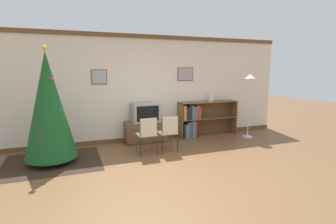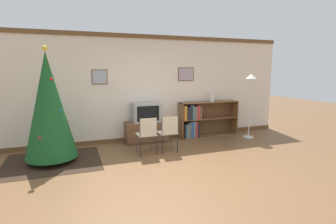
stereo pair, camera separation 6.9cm
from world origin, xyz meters
The scene contains 11 objects.
ground_plane centered at (0.00, 0.00, 0.00)m, with size 24.00×24.00×0.00m, color brown.
wall_back centered at (0.00, 2.60, 1.35)m, with size 8.15×0.11×2.70m.
area_rug centered at (-2.13, 1.53, 0.00)m, with size 1.84×1.60×0.01m.
christmas_tree centered at (-2.13, 1.53, 1.14)m, with size 0.98×0.98×2.27m.
tv_console centered at (0.02, 2.31, 0.27)m, with size 1.05×0.44×0.53m.
television centered at (0.02, 2.31, 0.77)m, with size 0.68×0.43×0.48m.
folding_chair_left centered at (-0.23, 1.33, 0.47)m, with size 0.40×0.40×0.82m.
folding_chair_right centered at (0.26, 1.33, 0.47)m, with size 0.40×0.40×0.82m.
bookshelf centered at (1.51, 2.36, 0.47)m, with size 1.69×0.36×0.96m.
vase centered at (1.93, 2.37, 1.08)m, with size 0.14×0.14×0.24m.
standing_lamp centered at (2.76, 1.80, 1.32)m, with size 0.28×0.28×1.71m.
Camera 1 is at (-1.76, -3.94, 1.82)m, focal length 28.00 mm.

